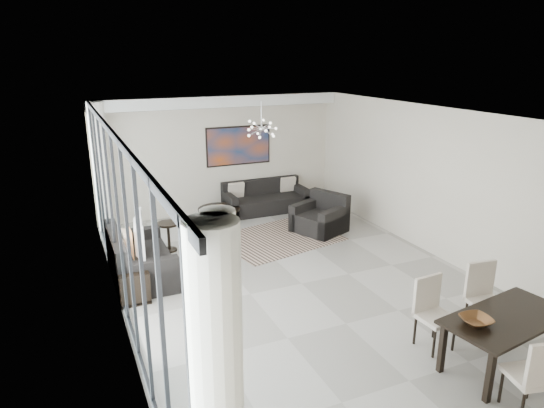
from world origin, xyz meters
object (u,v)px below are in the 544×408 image
sofa_main (265,201)px  tv_console (128,271)px  television (134,237)px  dining_table (507,323)px  coffee_table (219,214)px

sofa_main → tv_console: 4.78m
tv_console → sofa_main: bearing=37.3°
television → dining_table: television is taller
coffee_table → dining_table: bearing=-76.8°
sofa_main → dining_table: size_ratio=1.17×
sofa_main → coffee_table: bearing=-164.2°
television → dining_table: size_ratio=0.65×
coffee_table → sofa_main: sofa_main is taller
coffee_table → tv_console: 3.51m
dining_table → television: bearing=132.1°
tv_console → television: bearing=4.7°
sofa_main → television: (-3.64, -2.88, 0.61)m
sofa_main → television: television is taller
sofa_main → tv_console: size_ratio=1.25×
television → dining_table: 5.78m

